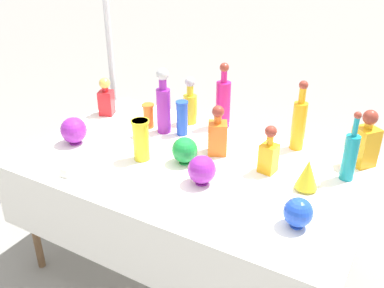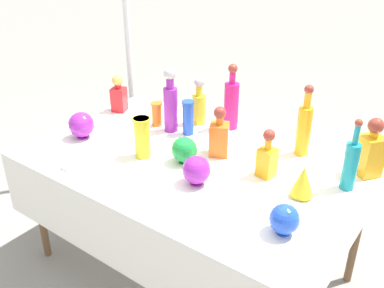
{
  "view_description": "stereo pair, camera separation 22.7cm",
  "coord_description": "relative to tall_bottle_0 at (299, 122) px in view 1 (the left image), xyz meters",
  "views": [
    {
      "loc": [
        1.01,
        -1.75,
        1.9
      ],
      "look_at": [
        0.0,
        0.0,
        0.86
      ],
      "focal_mm": 40.0,
      "sensor_mm": 36.0,
      "label": 1
    },
    {
      "loc": [
        1.2,
        -1.63,
        1.9
      ],
      "look_at": [
        0.0,
        0.0,
        0.86
      ],
      "focal_mm": 40.0,
      "sensor_mm": 36.0,
      "label": 2
    }
  ],
  "objects": [
    {
      "name": "ground_plane",
      "position": [
        -0.44,
        -0.42,
        -0.93
      ],
      "size": [
        40.0,
        40.0,
        0.0
      ],
      "primitive_type": "plane",
      "color": "gray"
    },
    {
      "name": "display_table",
      "position": [
        -0.44,
        -0.47,
        -0.22
      ],
      "size": [
        1.83,
        1.13,
        0.76
      ],
      "color": "white",
      "rests_on": "ground"
    },
    {
      "name": "tall_bottle_0",
      "position": [
        0.0,
        0.0,
        0.0
      ],
      "size": [
        0.08,
        0.08,
        0.4
      ],
      "color": "orange",
      "rests_on": "display_table"
    },
    {
      "name": "tall_bottle_1",
      "position": [
        0.32,
        -0.2,
        -0.03
      ],
      "size": [
        0.07,
        0.07,
        0.36
      ],
      "color": "teal",
      "rests_on": "display_table"
    },
    {
      "name": "tall_bottle_2",
      "position": [
        -0.5,
        0.06,
        0.0
      ],
      "size": [
        0.09,
        0.09,
        0.41
      ],
      "color": "#C61972",
      "rests_on": "display_table"
    },
    {
      "name": "tall_bottle_3",
      "position": [
        -0.7,
        0.0,
        -0.04
      ],
      "size": [
        0.09,
        0.09,
        0.31
      ],
      "color": "yellow",
      "rests_on": "display_table"
    },
    {
      "name": "tall_bottle_4",
      "position": [
        -0.77,
        -0.19,
        0.02
      ],
      "size": [
        0.08,
        0.08,
        0.4
      ],
      "color": "purple",
      "rests_on": "display_table"
    },
    {
      "name": "square_decanter_0",
      "position": [
        -0.37,
        -0.28,
        -0.05
      ],
      "size": [
        0.14,
        0.14,
        0.28
      ],
      "color": "orange",
      "rests_on": "display_table"
    },
    {
      "name": "square_decanter_1",
      "position": [
        -1.25,
        -0.15,
        -0.05
      ],
      "size": [
        0.12,
        0.12,
        0.25
      ],
      "color": "red",
      "rests_on": "display_table"
    },
    {
      "name": "square_decanter_2",
      "position": [
        -0.05,
        -0.33,
        -0.06
      ],
      "size": [
        0.09,
        0.09,
        0.26
      ],
      "color": "orange",
      "rests_on": "display_table"
    },
    {
      "name": "square_decanter_3",
      "position": [
        0.36,
        -0.01,
        -0.03
      ],
      "size": [
        0.15,
        0.15,
        0.31
      ],
      "color": "orange",
      "rests_on": "display_table"
    },
    {
      "name": "slender_vase_0",
      "position": [
        -0.66,
        -0.17,
        -0.05
      ],
      "size": [
        0.07,
        0.07,
        0.21
      ],
      "color": "blue",
      "rests_on": "display_table"
    },
    {
      "name": "slender_vase_1",
      "position": [
        -0.69,
        -0.54,
        -0.04
      ],
      "size": [
        0.1,
        0.1,
        0.23
      ],
      "color": "yellow",
      "rests_on": "display_table"
    },
    {
      "name": "slender_vase_2",
      "position": [
        -0.89,
        -0.19,
        -0.08
      ],
      "size": [
        0.08,
        0.08,
        0.15
      ],
      "color": "orange",
      "rests_on": "display_table"
    },
    {
      "name": "fluted_vase_0",
      "position": [
        0.17,
        -0.39,
        -0.08
      ],
      "size": [
        0.11,
        0.11,
        0.16
      ],
      "color": "yellow",
      "rests_on": "display_table"
    },
    {
      "name": "round_bowl_0",
      "position": [
        -1.14,
        -0.58,
        -0.08
      ],
      "size": [
        0.15,
        0.15,
        0.16
      ],
      "color": "purple",
      "rests_on": "display_table"
    },
    {
      "name": "round_bowl_1",
      "position": [
        0.22,
        -0.69,
        -0.09
      ],
      "size": [
        0.13,
        0.13,
        0.13
      ],
      "color": "blue",
      "rests_on": "display_table"
    },
    {
      "name": "round_bowl_2",
      "position": [
        -0.29,
        -0.6,
        -0.09
      ],
      "size": [
        0.14,
        0.14,
        0.15
      ],
      "color": "purple",
      "rests_on": "display_table"
    },
    {
      "name": "round_bowl_3",
      "position": [
        -0.46,
        -0.46,
        -0.09
      ],
      "size": [
        0.14,
        0.14,
        0.15
      ],
      "color": "#198C38",
      "rests_on": "display_table"
    },
    {
      "name": "price_tag_left",
      "position": [
        -0.92,
        -0.9,
        -0.14
      ],
      "size": [
        0.06,
        0.02,
        0.04
      ],
      "primitive_type": "cube",
      "rotation": [
        -0.21,
        0.0,
        0.06
      ],
      "color": "white",
      "rests_on": "display_table"
    },
    {
      "name": "canopy_pole",
      "position": [
        -1.54,
        0.25,
        -0.0
      ],
      "size": [
        0.18,
        0.18,
        2.36
      ],
      "color": "silver",
      "rests_on": "ground"
    }
  ]
}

